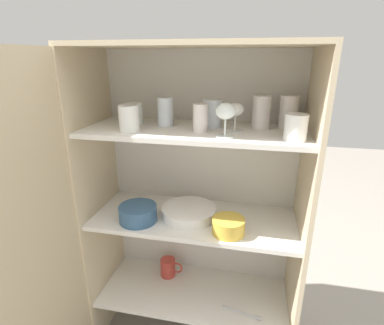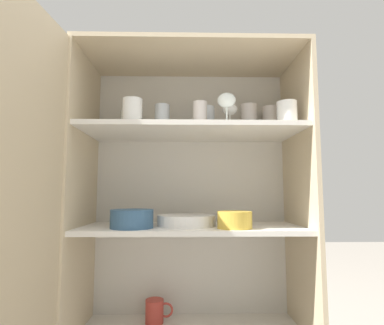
{
  "view_description": "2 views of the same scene",
  "coord_description": "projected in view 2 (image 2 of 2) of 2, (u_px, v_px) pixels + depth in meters",
  "views": [
    {
      "loc": [
        0.24,
        -1.0,
        1.36
      ],
      "look_at": [
        -0.02,
        0.21,
        0.93
      ],
      "focal_mm": 28.0,
      "sensor_mm": 36.0,
      "label": 1
    },
    {
      "loc": [
        -0.02,
        -1.09,
        0.81
      ],
      "look_at": [
        0.0,
        0.2,
        0.94
      ],
      "focal_mm": 28.0,
      "sensor_mm": 36.0,
      "label": 2
    }
  ],
  "objects": [
    {
      "name": "cupboard_side_left",
      "position": [
        81.0,
        220.0,
        1.25
      ],
      "size": [
        0.02,
        0.4,
        1.4
      ],
      "primitive_type": "cube",
      "color": "#CCB793",
      "rests_on": "ground_plane"
    },
    {
      "name": "tumbler_glass_0",
      "position": [
        206.0,
        120.0,
        1.35
      ],
      "size": [
        0.08,
        0.08,
        0.11
      ],
      "color": "white",
      "rests_on": "shelf_board_upper"
    },
    {
      "name": "tumbler_glass_1",
      "position": [
        132.0,
        112.0,
        1.2
      ],
      "size": [
        0.08,
        0.08,
        0.1
      ],
      "color": "white",
      "rests_on": "shelf_board_upper"
    },
    {
      "name": "coffee_mug_primary",
      "position": [
        155.0,
        311.0,
        1.3
      ],
      "size": [
        0.12,
        0.08,
        0.1
      ],
      "color": "#BC3D33",
      "rests_on": "shelf_board_lower"
    },
    {
      "name": "wine_glass_0",
      "position": [
        230.0,
        112.0,
        1.29
      ],
      "size": [
        0.07,
        0.07,
        0.11
      ],
      "color": "white",
      "rests_on": "shelf_board_upper"
    },
    {
      "name": "mixing_bowl_large",
      "position": [
        132.0,
        218.0,
        1.17
      ],
      "size": [
        0.17,
        0.17,
        0.07
      ],
      "color": "#33567A",
      "rests_on": "shelf_board_middle"
    },
    {
      "name": "plate_stack_white",
      "position": [
        186.0,
        220.0,
        1.25
      ],
      "size": [
        0.25,
        0.25,
        0.04
      ],
      "color": "white",
      "rests_on": "shelf_board_middle"
    },
    {
      "name": "shelf_board_middle",
      "position": [
        191.0,
        228.0,
        1.25
      ],
      "size": [
        0.91,
        0.37,
        0.02
      ],
      "primitive_type": "cube",
      "color": "silver"
    },
    {
      "name": "wine_glass_1",
      "position": [
        227.0,
        102.0,
        1.19
      ],
      "size": [
        0.07,
        0.07,
        0.13
      ],
      "color": "white",
      "rests_on": "shelf_board_upper"
    },
    {
      "name": "tumbler_glass_4",
      "position": [
        200.0,
        115.0,
        1.26
      ],
      "size": [
        0.06,
        0.06,
        0.11
      ],
      "color": "silver",
      "rests_on": "shelf_board_upper"
    },
    {
      "name": "shelf_board_upper",
      "position": [
        191.0,
        132.0,
        1.29
      ],
      "size": [
        0.91,
        0.37,
        0.02
      ],
      "primitive_type": "cube",
      "color": "silver"
    },
    {
      "name": "tumbler_glass_5",
      "position": [
        270.0,
        121.0,
        1.41
      ],
      "size": [
        0.08,
        0.08,
        0.13
      ],
      "color": "silver",
      "rests_on": "shelf_board_upper"
    },
    {
      "name": "cupboard_back_panel",
      "position": [
        191.0,
        216.0,
        1.45
      ],
      "size": [
        0.94,
        0.02,
        1.4
      ],
      "primitive_type": "cube",
      "color": "silver",
      "rests_on": "ground_plane"
    },
    {
      "name": "cupboard_top_panel",
      "position": [
        192.0,
        59.0,
        1.33
      ],
      "size": [
        0.94,
        0.4,
        0.02
      ],
      "primitive_type": "cube",
      "color": "#CCB793",
      "rests_on": "cupboard_side_left"
    },
    {
      "name": "cupboard_door",
      "position": [
        13.0,
        234.0,
        0.81
      ],
      "size": [
        0.07,
        0.47,
        1.4
      ],
      "color": "tan",
      "rests_on": "ground_plane"
    },
    {
      "name": "serving_bowl_small",
      "position": [
        235.0,
        219.0,
        1.16
      ],
      "size": [
        0.13,
        0.13,
        0.07
      ],
      "color": "gold",
      "rests_on": "shelf_board_middle"
    },
    {
      "name": "tumbler_glass_7",
      "position": [
        129.0,
        121.0,
        1.33
      ],
      "size": [
        0.08,
        0.08,
        0.09
      ],
      "color": "white",
      "rests_on": "shelf_board_upper"
    },
    {
      "name": "tumbler_glass_2",
      "position": [
        287.0,
        113.0,
        1.2
      ],
      "size": [
        0.08,
        0.08,
        0.09
      ],
      "color": "white",
      "rests_on": "shelf_board_upper"
    },
    {
      "name": "tumbler_glass_6",
      "position": [
        162.0,
        118.0,
        1.33
      ],
      "size": [
        0.07,
        0.07,
        0.12
      ],
      "color": "white",
      "rests_on": "shelf_board_upper"
    },
    {
      "name": "tumbler_glass_3",
      "position": [
        249.0,
        119.0,
        1.37
      ],
      "size": [
        0.07,
        0.07,
        0.13
      ],
      "color": "silver",
      "rests_on": "shelf_board_upper"
    },
    {
      "name": "cupboard_side_right",
      "position": [
        300.0,
        220.0,
        1.26
      ],
      "size": [
        0.02,
        0.4,
        1.4
      ],
      "primitive_type": "cube",
      "color": "#CCB793",
      "rests_on": "ground_plane"
    }
  ]
}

